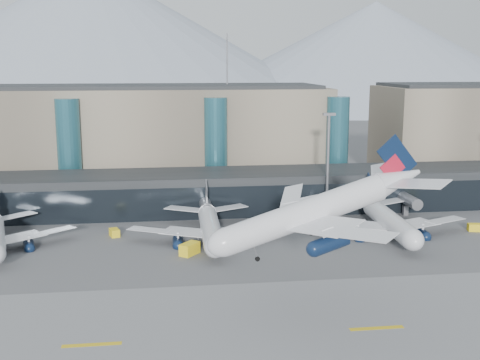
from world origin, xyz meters
The scene contains 16 objects.
ground centered at (0.00, 0.00, 0.00)m, with size 900.00×900.00×0.00m, color #515154.
runway_strip centered at (0.00, -15.00, 0.02)m, with size 400.00×40.00×0.04m, color slate.
runway_markings centered at (0.00, -15.00, 0.05)m, with size 128.00×1.00×0.02m.
concourse centered at (-0.02, 57.73, 4.97)m, with size 170.00×27.00×10.00m.
terminal_main centered at (-25.00, 90.00, 15.44)m, with size 130.00×30.00×31.00m.
teal_towers centered at (-14.99, 74.01, 14.01)m, with size 116.40×19.40×46.00m.
mountain_ridge centered at (15.97, 380.00, 45.74)m, with size 910.00×400.00×110.00m.
lightmast_mid centered at (30.00, 48.00, 14.42)m, with size 3.00×1.20×25.60m.
hero_jet centered at (13.26, -10.36, 17.85)m, with size 35.15×34.95×11.38m.
jet_parked_mid centered at (-0.18, 32.50, 4.50)m, with size 36.95×35.77×11.90m.
jet_parked_right centered at (39.05, 32.57, 4.73)m, with size 38.84×37.95×12.52m.
veh_b centered at (-20.77, 37.22, 0.84)m, with size 2.91×1.79×1.68m, color yellow.
veh_c centered at (23.12, 22.56, 0.97)m, with size 3.48×1.84×1.93m, color #4B4B50.
veh_e centered at (59.78, 30.98, 0.86)m, with size 3.02×1.71×1.71m, color yellow.
veh_g centered at (15.35, 37.56, 0.60)m, with size 2.07×1.21×1.21m, color #BCBCBC.
veh_h centered at (-5.01, 22.35, 1.18)m, with size 4.26×2.24×2.35m, color yellow.
Camera 1 is at (-9.86, -92.27, 37.49)m, focal length 45.00 mm.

